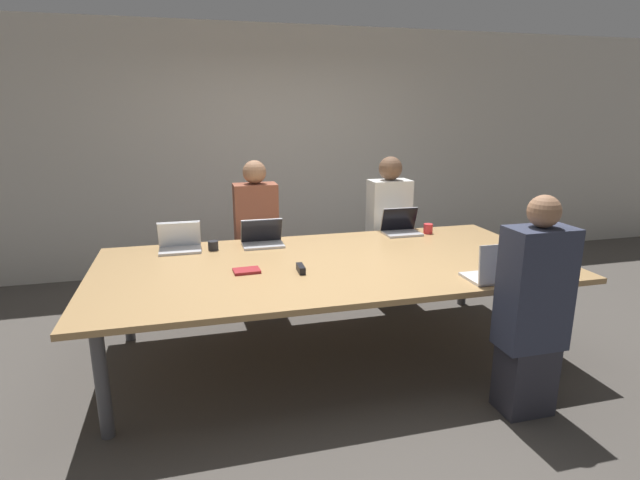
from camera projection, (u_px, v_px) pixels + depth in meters
name	position (u px, v px, depth m)	size (l,w,h in m)	color
ground_plane	(330.00, 353.00, 3.97)	(24.00, 24.00, 0.00)	#4C4742
curtain_wall	(274.00, 151.00, 5.86)	(12.00, 0.06, 2.80)	beige
conference_table	(330.00, 268.00, 3.78)	(3.47, 1.69, 0.76)	tan
laptop_far_midleft	(262.00, 238.00, 4.21)	(0.35, 0.23, 0.23)	#B7B7BC
person_far_midleft	(257.00, 238.00, 4.74)	(0.40, 0.24, 1.43)	#2D2D38
laptop_near_right	(497.00, 270.00, 3.32)	(0.36, 0.27, 0.28)	silver
person_near_right	(532.00, 312.00, 3.05)	(0.40, 0.24, 1.40)	#2D2D38
laptop_far_left	(180.00, 242.00, 4.07)	(0.34, 0.24, 0.24)	#B7B7BC
cup_far_left	(213.00, 246.00, 4.08)	(0.08, 0.08, 0.08)	#232328
laptop_far_right	(401.00, 226.00, 4.61)	(0.34, 0.24, 0.24)	#B7B7BC
person_far_right	(388.00, 231.00, 4.97)	(0.40, 0.24, 1.44)	#2D2D38
cup_far_right	(428.00, 229.00, 4.63)	(0.08, 0.08, 0.09)	red
stapler	(301.00, 269.00, 3.53)	(0.05, 0.15, 0.05)	black
notebook	(247.00, 271.00, 3.54)	(0.19, 0.14, 0.02)	maroon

